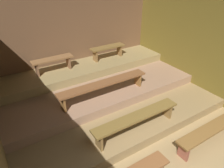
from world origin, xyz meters
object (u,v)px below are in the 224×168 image
at_px(bench_floor_right, 214,129).
at_px(bench_lower_center, 137,118).
at_px(bench_middle_center, 104,85).
at_px(bench_upper_right, 108,49).
at_px(bench_upper_left, 53,61).

bearing_deg(bench_floor_right, bench_lower_center, 145.64).
bearing_deg(bench_middle_center, bench_lower_center, -86.85).
height_order(bench_floor_right, bench_upper_right, bench_upper_right).
relative_size(bench_floor_right, bench_upper_right, 1.77).
height_order(bench_middle_center, bench_upper_left, bench_upper_left).
xyz_separation_m(bench_floor_right, bench_middle_center, (-1.43, 2.17, 0.46)).
xyz_separation_m(bench_floor_right, bench_upper_right, (-0.35, 3.77, 0.67)).
xyz_separation_m(bench_upper_left, bench_upper_right, (1.81, 0.00, 0.00)).
height_order(bench_floor_right, bench_middle_center, bench_middle_center).
relative_size(bench_middle_center, bench_upper_left, 2.06).
xyz_separation_m(bench_lower_center, bench_upper_left, (-0.79, 2.83, 0.44)).
bearing_deg(bench_lower_center, bench_floor_right, -34.36).
height_order(bench_lower_center, bench_middle_center, bench_middle_center).
bearing_deg(bench_lower_center, bench_middle_center, 93.15).
distance_m(bench_upper_left, bench_upper_right, 1.81).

